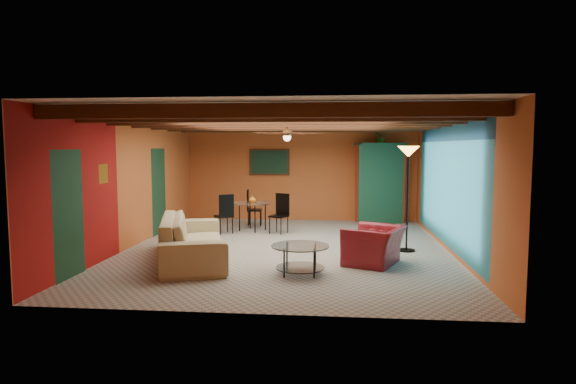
# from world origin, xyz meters

# --- Properties ---
(room) EXTENTS (6.52, 8.01, 2.71)m
(room) POSITION_xyz_m (0.00, 0.11, 2.36)
(room) COLOR gray
(room) RESTS_ON ground
(sofa) EXTENTS (1.87, 3.01, 0.82)m
(sofa) POSITION_xyz_m (-1.62, -1.23, 0.41)
(sofa) COLOR tan
(sofa) RESTS_ON ground
(armchair) EXTENTS (1.24, 1.31, 0.67)m
(armchair) POSITION_xyz_m (1.68, -1.21, 0.34)
(armchair) COLOR maroon
(armchair) RESTS_ON ground
(coffee_table) EXTENTS (0.96, 0.96, 0.49)m
(coffee_table) POSITION_xyz_m (0.41, -2.01, 0.24)
(coffee_table) COLOR silver
(coffee_table) RESTS_ON ground
(dining_table) EXTENTS (2.47, 2.47, 0.97)m
(dining_table) POSITION_xyz_m (-1.07, 2.04, 0.48)
(dining_table) COLOR silver
(dining_table) RESTS_ON ground
(armoire) EXTENTS (1.33, 0.91, 2.13)m
(armoire) POSITION_xyz_m (2.20, 3.70, 1.07)
(armoire) COLOR maroon
(armoire) RESTS_ON ground
(floor_lamp) EXTENTS (0.50, 0.50, 2.11)m
(floor_lamp) POSITION_xyz_m (2.41, -0.02, 1.06)
(floor_lamp) COLOR black
(floor_lamp) RESTS_ON ground
(ceiling_fan) EXTENTS (1.50, 1.50, 0.44)m
(ceiling_fan) POSITION_xyz_m (0.00, 0.00, 2.36)
(ceiling_fan) COLOR #472614
(ceiling_fan) RESTS_ON ceiling
(painting) EXTENTS (1.05, 0.03, 0.65)m
(painting) POSITION_xyz_m (-0.90, 3.96, 1.65)
(painting) COLOR black
(painting) RESTS_ON wall_back
(potted_plant) EXTENTS (0.43, 0.38, 0.43)m
(potted_plant) POSITION_xyz_m (2.20, 3.70, 2.35)
(potted_plant) COLOR #26661E
(potted_plant) RESTS_ON armoire
(vase) EXTENTS (0.21, 0.21, 0.18)m
(vase) POSITION_xyz_m (-1.07, 2.04, 1.06)
(vase) COLOR orange
(vase) RESTS_ON dining_table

